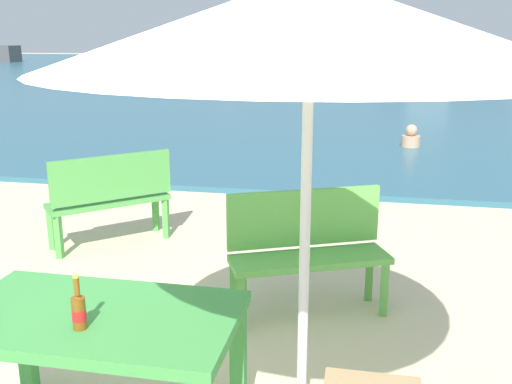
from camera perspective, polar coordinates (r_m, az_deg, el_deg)
sea_water at (r=32.40m, az=9.96°, el=11.40°), size 120.00×50.00×0.08m
picnic_table_green at (r=3.06m, az=-15.37°, el=-13.19°), size 1.40×0.80×0.76m
beer_bottle_amber at (r=2.84m, az=-17.01°, el=-11.03°), size 0.07×0.07×0.26m
patio_umbrella at (r=2.29m, az=5.32°, el=16.12°), size 2.10×2.10×2.30m
bench_green_left at (r=4.42m, az=5.07°, el=-5.20°), size 1.24×0.82×0.95m
bench_green_right at (r=5.95m, az=-14.11°, el=-0.20°), size 1.12×1.08×0.95m
swimmer_person at (r=11.07m, az=14.98°, el=5.15°), size 0.34×0.34×0.41m
boat_fishing_trawler at (r=42.43m, az=-2.48°, el=13.17°), size 3.68×1.00×1.34m
boat_tanker at (r=31.89m, az=17.64°, el=12.47°), size 6.47×1.77×2.35m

